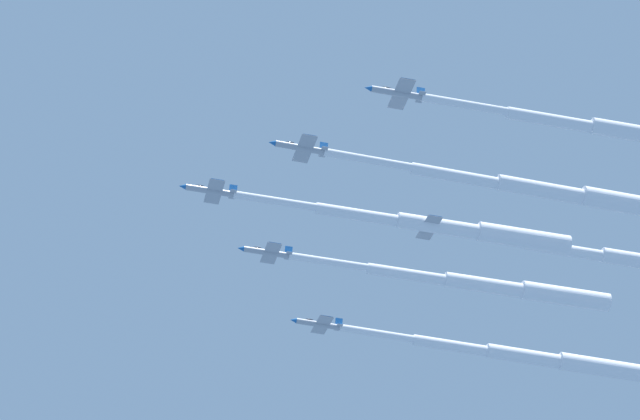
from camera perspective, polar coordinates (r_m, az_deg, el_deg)
The scene contains 4 objects.
jet_lead at distance 251.16m, azimuth 5.19°, elevation -0.70°, with size 11.62×71.18×4.35m.
jet_port_inner at distance 245.45m, azimuth 9.35°, elevation 0.77°, with size 13.00×73.38×4.29m.
jet_starboard_inner at distance 265.44m, azimuth 7.03°, elevation -3.08°, with size 11.73×71.64×4.38m.
jet_starboard_mid at distance 278.07m, azimuth 8.59°, elevation -5.94°, with size 12.86×71.03×4.40m.
Camera 1 is at (-170.69, 21.28, -30.45)m, focal length 78.59 mm.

